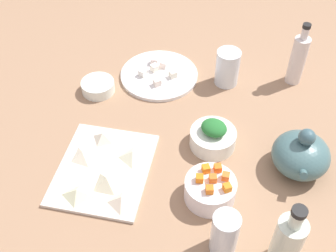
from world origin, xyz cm
name	(u,v)px	position (x,y,z in cm)	size (l,w,h in cm)	color
tabletop	(168,142)	(0.00, 0.00, 1.50)	(190.00, 190.00, 3.00)	#9A7556
cutting_board	(104,169)	(14.45, -14.44, 3.50)	(28.33, 23.64, 1.00)	silver
plate_tofu	(159,75)	(-26.26, -8.00, 3.60)	(25.12, 25.12, 1.20)	white
bowl_greens	(213,139)	(0.34, 12.57, 5.53)	(12.69, 12.69, 5.06)	white
bowl_carrots	(210,190)	(17.57, 13.93, 6.04)	(12.75, 12.75, 6.08)	white
bowl_small_side	(98,87)	(-15.68, -25.37, 4.80)	(10.33, 10.33, 3.59)	white
teapot	(301,155)	(3.83, 35.63, 8.36)	(16.82, 14.96, 14.11)	#446769
bottle_0	(288,241)	(31.02, 31.67, 10.98)	(6.38, 6.38, 19.89)	silver
bottle_1	(298,59)	(-32.46, 34.77, 11.71)	(4.92, 4.92, 21.12)	silver
drinking_glass_0	(227,68)	(-27.64, 13.66, 8.86)	(7.53, 7.53, 11.73)	white
drinking_glass_1	(225,233)	(30.55, 18.54, 8.94)	(6.19, 6.19, 11.88)	white
carrot_cube_0	(200,178)	(17.54, 11.12, 9.98)	(1.80, 1.80, 1.80)	orange
carrot_cube_1	(206,169)	(14.33, 12.23, 9.98)	(1.80, 1.80, 1.80)	orange
carrot_cube_2	(213,178)	(16.93, 14.26, 9.98)	(1.80, 1.80, 1.80)	orange
carrot_cube_3	(226,176)	(15.76, 17.22, 9.98)	(1.80, 1.80, 1.80)	orange
carrot_cube_4	(210,190)	(20.32, 13.87, 9.98)	(1.80, 1.80, 1.80)	orange
carrot_cube_5	(227,187)	(18.95, 17.88, 9.98)	(1.80, 1.80, 1.80)	orange
carrot_cube_6	(218,168)	(13.57, 15.06, 9.98)	(1.80, 1.80, 1.80)	orange
chopped_greens_mound	(214,129)	(0.34, 12.57, 9.81)	(7.15, 6.25, 3.49)	#256E2E
tofu_cube_0	(164,64)	(-29.96, -7.17, 5.30)	(2.20, 2.20, 2.20)	white
tofu_cube_1	(155,68)	(-27.58, -9.79, 5.30)	(2.20, 2.20, 2.20)	white
tofu_cube_2	(173,74)	(-25.49, -3.27, 5.30)	(2.20, 2.20, 2.20)	#F0E8CF
tofu_cube_3	(157,82)	(-20.67, -7.48, 5.30)	(2.20, 2.20, 2.20)	#F3E0CF
tofu_cube_4	(143,73)	(-24.37, -13.03, 5.30)	(2.20, 2.20, 2.20)	white
tofu_cube_5	(154,61)	(-31.07, -10.65, 5.30)	(2.20, 2.20, 2.20)	white
dumpling_0	(107,181)	(19.43, -12.02, 5.45)	(5.88, 5.67, 2.91)	beige
dumpling_1	(133,155)	(9.51, -7.75, 5.16)	(5.86, 5.84, 2.32)	beige
dumpling_2	(83,155)	(12.01, -20.87, 5.11)	(5.68, 5.05, 2.22)	beige
dumpling_3	(77,193)	(24.18, -18.22, 5.27)	(5.98, 5.20, 2.53)	beige
dumpling_4	(103,136)	(4.79, -17.56, 5.27)	(4.62, 4.57, 2.54)	beige
dumpling_5	(122,200)	(24.02, -6.88, 5.23)	(5.34, 5.29, 2.46)	beige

